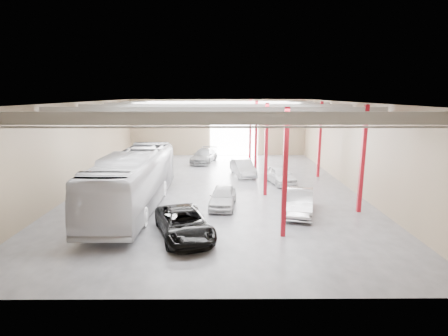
{
  "coord_description": "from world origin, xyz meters",
  "views": [
    {
      "loc": [
        0.47,
        -27.93,
        7.62
      ],
      "look_at": [
        0.63,
        -2.37,
        2.2
      ],
      "focal_mm": 28.0,
      "sensor_mm": 36.0,
      "label": 1
    }
  ],
  "objects_px": {
    "coach_bus": "(134,180)",
    "car_right_far": "(280,175)",
    "car_row_b": "(243,168)",
    "car_right_near": "(299,202)",
    "car_row_a": "(223,196)",
    "car_row_c": "(204,156)",
    "black_sedan": "(184,223)"
  },
  "relations": [
    {
      "from": "coach_bus",
      "to": "car_right_far",
      "type": "height_order",
      "value": "coach_bus"
    },
    {
      "from": "car_row_b",
      "to": "car_right_far",
      "type": "height_order",
      "value": "car_row_b"
    },
    {
      "from": "car_row_b",
      "to": "car_right_far",
      "type": "xyz_separation_m",
      "value": [
        3.03,
        -2.97,
        -0.01
      ]
    },
    {
      "from": "car_right_near",
      "to": "car_right_far",
      "type": "height_order",
      "value": "car_right_near"
    },
    {
      "from": "car_row_a",
      "to": "car_right_near",
      "type": "bearing_deg",
      "value": -10.1
    },
    {
      "from": "car_row_a",
      "to": "car_right_near",
      "type": "relative_size",
      "value": 0.89
    },
    {
      "from": "car_right_far",
      "to": "car_row_c",
      "type": "bearing_deg",
      "value": 112.98
    },
    {
      "from": "car_row_c",
      "to": "car_row_a",
      "type": "bearing_deg",
      "value": -69.39
    },
    {
      "from": "car_row_c",
      "to": "car_right_far",
      "type": "relative_size",
      "value": 1.21
    },
    {
      "from": "black_sedan",
      "to": "car_row_b",
      "type": "height_order",
      "value": "black_sedan"
    },
    {
      "from": "car_row_c",
      "to": "black_sedan",
      "type": "bearing_deg",
      "value": -76.95
    },
    {
      "from": "car_right_near",
      "to": "car_right_far",
      "type": "relative_size",
      "value": 1.08
    },
    {
      "from": "car_row_a",
      "to": "car_right_far",
      "type": "bearing_deg",
      "value": 58.07
    },
    {
      "from": "coach_bus",
      "to": "car_right_far",
      "type": "xyz_separation_m",
      "value": [
        10.98,
        6.45,
        -1.18
      ]
    },
    {
      "from": "car_row_b",
      "to": "car_right_near",
      "type": "distance_m",
      "value": 11.2
    },
    {
      "from": "car_row_b",
      "to": "car_row_a",
      "type": "bearing_deg",
      "value": -113.07
    },
    {
      "from": "coach_bus",
      "to": "car_row_c",
      "type": "height_order",
      "value": "coach_bus"
    },
    {
      "from": "car_right_near",
      "to": "car_row_c",
      "type": "bearing_deg",
      "value": 126.19
    },
    {
      "from": "black_sedan",
      "to": "car_right_near",
      "type": "bearing_deg",
      "value": 9.58
    },
    {
      "from": "car_row_c",
      "to": "car_right_near",
      "type": "bearing_deg",
      "value": -54.73
    },
    {
      "from": "coach_bus",
      "to": "car_row_c",
      "type": "distance_m",
      "value": 16.52
    },
    {
      "from": "coach_bus",
      "to": "car_row_c",
      "type": "relative_size",
      "value": 2.59
    },
    {
      "from": "black_sedan",
      "to": "car_row_a",
      "type": "xyz_separation_m",
      "value": [
        2.12,
        5.2,
        -0.04
      ]
    },
    {
      "from": "car_row_b",
      "to": "car_right_far",
      "type": "relative_size",
      "value": 1.05
    },
    {
      "from": "coach_bus",
      "to": "black_sedan",
      "type": "bearing_deg",
      "value": -51.87
    },
    {
      "from": "car_row_a",
      "to": "car_right_near",
      "type": "height_order",
      "value": "car_right_near"
    },
    {
      "from": "car_row_b",
      "to": "coach_bus",
      "type": "bearing_deg",
      "value": -141.49
    },
    {
      "from": "coach_bus",
      "to": "car_row_c",
      "type": "bearing_deg",
      "value": 77.18
    },
    {
      "from": "car_row_a",
      "to": "car_right_far",
      "type": "height_order",
      "value": "car_right_far"
    },
    {
      "from": "coach_bus",
      "to": "car_row_a",
      "type": "distance_m",
      "value": 6.13
    },
    {
      "from": "car_row_c",
      "to": "car_right_near",
      "type": "relative_size",
      "value": 1.12
    },
    {
      "from": "coach_bus",
      "to": "car_row_b",
      "type": "xyz_separation_m",
      "value": [
        7.94,
        9.42,
        -1.16
      ]
    }
  ]
}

